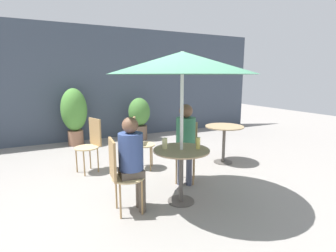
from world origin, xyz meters
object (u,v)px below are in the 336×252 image
object	(u,v)px
cafe_table_far	(224,134)
seated_person_1	(132,156)
bistro_chair_1	(120,170)
potted_plant_1	(139,116)
seated_person_0	(186,136)
potted_plant_0	(74,113)
bistro_chair_2	(91,140)
bistro_chair_0	(186,146)
bistro_chair_3	(138,139)
cafe_table_near	(181,161)
beer_glass_1	(198,143)
beer_glass_0	(165,143)
umbrella	(182,63)

from	to	relation	value
cafe_table_far	seated_person_1	distance (m)	2.47
bistro_chair_1	potted_plant_1	xyz separation A→B (m)	(1.59, 3.60, 0.07)
seated_person_0	potted_plant_0	world-z (taller)	potted_plant_0
cafe_table_far	bistro_chair_2	xyz separation A→B (m)	(-2.43, 0.68, -0.01)
bistro_chair_1	bistro_chair_0	bearing A→B (deg)	-60.00
cafe_table_far	seated_person_0	distance (m)	1.32
bistro_chair_0	seated_person_0	xyz separation A→B (m)	(-0.09, -0.13, 0.20)
potted_plant_0	bistro_chair_3	bearing A→B (deg)	-70.44
bistro_chair_0	bistro_chair_3	distance (m)	0.99
cafe_table_near	potted_plant_1	size ratio (longest dim) A/B	0.66
seated_person_0	beer_glass_1	distance (m)	0.64
seated_person_1	seated_person_0	bearing A→B (deg)	-59.97
bistro_chair_0	seated_person_1	bearing A→B (deg)	-116.60
beer_glass_1	potted_plant_0	distance (m)	4.04
bistro_chair_0	beer_glass_1	xyz separation A→B (m)	(-0.26, -0.74, 0.25)
seated_person_0	potted_plant_1	world-z (taller)	seated_person_0
cafe_table_near	beer_glass_1	world-z (taller)	beer_glass_1
bistro_chair_3	potted_plant_0	xyz separation A→B (m)	(-0.82, 2.31, 0.24)
beer_glass_0	seated_person_1	bearing A→B (deg)	-170.31
bistro_chair_3	beer_glass_0	distance (m)	1.40
potted_plant_1	bistro_chair_3	bearing A→B (deg)	-110.82
bistro_chair_1	bistro_chair_2	bearing A→B (deg)	6.18
umbrella	cafe_table_far	bearing A→B (deg)	34.52
cafe_table_far	potted_plant_1	distance (m)	2.71
bistro_chair_0	beer_glass_1	bearing A→B (deg)	-73.97
cafe_table_far	beer_glass_0	bearing A→B (deg)	-151.77
seated_person_0	beer_glass_1	bearing A→B (deg)	-70.20
bistro_chair_3	seated_person_1	bearing A→B (deg)	-174.31
cafe_table_near	bistro_chair_0	bearing A→B (deg)	55.03
bistro_chair_3	beer_glass_1	xyz separation A→B (m)	(0.27, -1.58, 0.25)
seated_person_0	beer_glass_1	size ratio (longest dim) A/B	8.25
bistro_chair_2	beer_glass_1	world-z (taller)	bistro_chair_2
bistro_chair_3	potted_plant_1	size ratio (longest dim) A/B	0.85
potted_plant_0	umbrella	world-z (taller)	umbrella
umbrella	beer_glass_0	bearing A→B (deg)	141.48
bistro_chair_2	potted_plant_0	world-z (taller)	potted_plant_0
cafe_table_far	potted_plant_0	xyz separation A→B (m)	(-2.45, 2.74, 0.23)
bistro_chair_2	cafe_table_far	bearing A→B (deg)	54.49
bistro_chair_0	potted_plant_0	world-z (taller)	potted_plant_0
beer_glass_1	cafe_table_near	bearing A→B (deg)	162.82
seated_person_1	beer_glass_0	size ratio (longest dim) A/B	8.42
seated_person_0	bistro_chair_1	bearing A→B (deg)	-123.37
beer_glass_1	potted_plant_1	xyz separation A→B (m)	(0.55, 3.74, -0.18)
bistro_chair_0	bistro_chair_2	xyz separation A→B (m)	(-1.33, 1.09, 0.00)
bistro_chair_3	potted_plant_0	size ratio (longest dim) A/B	0.68
cafe_table_near	beer_glass_0	bearing A→B (deg)	141.48
cafe_table_far	bistro_chair_0	xyz separation A→B (m)	(-1.10, -0.41, -0.01)
bistro_chair_1	umbrella	bearing A→B (deg)	-90.00
beer_glass_1	bistro_chair_2	bearing A→B (deg)	120.42
bistro_chair_2	seated_person_1	bearing A→B (deg)	-13.58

